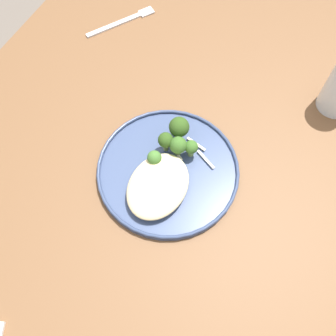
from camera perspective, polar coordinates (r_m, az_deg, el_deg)
name	(u,v)px	position (r m, az deg, el deg)	size (l,w,h in m)	color
ground	(166,252)	(1.51, -0.25, -12.09)	(6.00, 6.00, 0.00)	#665B51
wooden_dining_table	(165,179)	(0.89, -0.41, -1.65)	(1.40, 1.00, 0.74)	brown
dinner_plate	(168,170)	(0.80, 0.00, -0.36)	(0.29, 0.29, 0.02)	#38476B
noodle_bed	(158,186)	(0.77, -1.47, -2.60)	(0.15, 0.11, 0.03)	beige
seared_scallop_tilted_round	(169,173)	(0.78, 0.13, -0.76)	(0.03, 0.03, 0.01)	#E5C689
seared_scallop_tiny_bay	(158,164)	(0.79, -1.50, 0.58)	(0.02, 0.02, 0.02)	beige
seared_scallop_left_edge	(158,181)	(0.78, -1.52, -1.96)	(0.02, 0.02, 0.01)	#E5C689
seared_scallop_large_seared	(160,200)	(0.76, -1.15, -4.64)	(0.03, 0.03, 0.01)	#DBB77A
broccoli_floret_tall_stalk	(154,158)	(0.78, -1.98, 1.43)	(0.03, 0.03, 0.05)	#89A356
broccoli_floret_near_rim	(180,128)	(0.80, 1.70, 5.88)	(0.04, 0.04, 0.06)	#7A994C
broccoli_floret_beside_noodles	(166,141)	(0.79, -0.34, 4.01)	(0.03, 0.03, 0.05)	#89A356
broccoli_floret_right_tilted	(191,148)	(0.79, 3.38, 2.97)	(0.03, 0.03, 0.04)	#7A994C
broccoli_floret_center_pile	(178,145)	(0.79, 1.48, 3.28)	(0.04, 0.04, 0.05)	#7A994C
onion_sliver_long_sliver	(196,144)	(0.82, 4.09, 3.50)	(0.05, 0.01, 0.00)	silver
onion_sliver_short_strip	(177,153)	(0.81, 1.25, 2.19)	(0.04, 0.01, 0.00)	silver
onion_sliver_curled_piece	(178,138)	(0.83, 1.43, 4.37)	(0.05, 0.01, 0.00)	silver
onion_sliver_pale_crescent	(206,159)	(0.81, 5.50, 1.25)	(0.05, 0.01, 0.00)	silver
dinner_fork	(123,21)	(1.07, -6.54, 20.36)	(0.17, 0.12, 0.00)	silver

